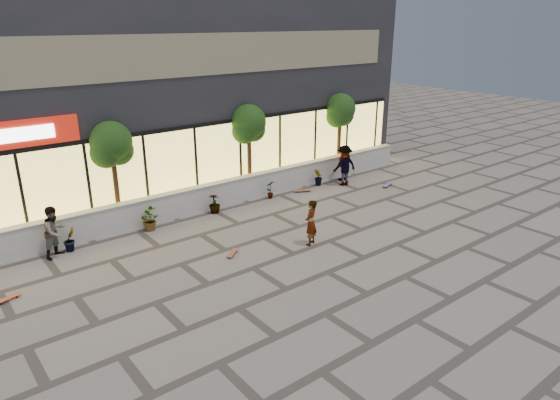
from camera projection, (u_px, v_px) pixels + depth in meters
ground at (328, 272)px, 15.27m from camera, size 80.00×80.00×0.00m
planter_wall at (209, 196)px, 20.26m from camera, size 22.00×0.42×1.04m
retail_building at (144, 89)px, 23.03m from camera, size 24.00×9.17×8.50m
shrub_b at (70, 239)px, 16.57m from camera, size 0.57×0.57×0.81m
shrub_c at (148, 220)px, 18.20m from camera, size 0.68×0.77×0.81m
shrub_d at (214, 203)px, 19.84m from camera, size 0.64×0.64×0.81m
shrub_e at (270, 189)px, 21.47m from camera, size 0.46×0.35×0.81m
shrub_f at (318, 177)px, 23.10m from camera, size 0.55×0.57×0.81m
tree_midwest at (112, 147)px, 17.90m from camera, size 1.60×1.50×3.92m
tree_mideast at (249, 126)px, 21.39m from camera, size 1.60×1.50×3.92m
tree_east at (340, 112)px, 24.59m from camera, size 1.60×1.50×3.92m
skater_center at (311, 223)px, 16.91m from camera, size 0.69×0.60×1.60m
skater_left at (55, 232)px, 16.05m from camera, size 1.05×0.99×1.72m
skater_right_near at (344, 163)px, 23.71m from camera, size 1.05×0.55×1.70m
skater_right_far at (344, 165)px, 23.01m from camera, size 1.32×0.91×1.89m
skateboard_center at (233, 253)px, 16.38m from camera, size 0.67×0.56×0.08m
skateboard_left at (7, 298)px, 13.70m from camera, size 0.73×0.36×0.09m
skateboard_right_near at (303, 190)px, 22.35m from camera, size 0.78×0.50×0.09m
skateboard_right_far at (388, 184)px, 23.12m from camera, size 0.85×0.45×0.10m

